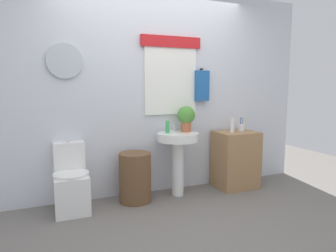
# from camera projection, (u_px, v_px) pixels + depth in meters

# --- Properties ---
(ground_plane) EXTENTS (8.00, 8.00, 0.00)m
(ground_plane) POSITION_uv_depth(u_px,v_px,m) (191.00, 227.00, 2.93)
(ground_plane) COLOR slate
(back_wall) EXTENTS (4.40, 0.18, 2.60)m
(back_wall) POSITION_uv_depth(u_px,v_px,m) (152.00, 92.00, 3.82)
(back_wall) COLOR silver
(back_wall) RESTS_ON ground_plane
(toilet) EXTENTS (0.38, 0.51, 0.76)m
(toilet) POSITION_uv_depth(u_px,v_px,m) (71.00, 184.00, 3.31)
(toilet) COLOR white
(toilet) RESTS_ON ground_plane
(laundry_hamper) EXTENTS (0.38, 0.38, 0.59)m
(laundry_hamper) POSITION_uv_depth(u_px,v_px,m) (135.00, 177.00, 3.55)
(laundry_hamper) COLOR brown
(laundry_hamper) RESTS_ON ground_plane
(pedestal_sink) EXTENTS (0.52, 0.52, 0.80)m
(pedestal_sink) POSITION_uv_depth(u_px,v_px,m) (178.00, 149.00, 3.72)
(pedestal_sink) COLOR white
(pedestal_sink) RESTS_ON ground_plane
(faucet) EXTENTS (0.03, 0.03, 0.10)m
(faucet) POSITION_uv_depth(u_px,v_px,m) (174.00, 128.00, 3.80)
(faucet) COLOR silver
(faucet) RESTS_ON pedestal_sink
(wooden_cabinet) EXTENTS (0.54, 0.44, 0.77)m
(wooden_cabinet) POSITION_uv_depth(u_px,v_px,m) (235.00, 159.00, 4.07)
(wooden_cabinet) COLOR #9E754C
(wooden_cabinet) RESTS_ON ground_plane
(soap_bottle) EXTENTS (0.05, 0.05, 0.15)m
(soap_bottle) POSITION_uv_depth(u_px,v_px,m) (167.00, 127.00, 3.69)
(soap_bottle) COLOR green
(soap_bottle) RESTS_ON pedestal_sink
(potted_plant) EXTENTS (0.23, 0.23, 0.33)m
(potted_plant) POSITION_uv_depth(u_px,v_px,m) (186.00, 117.00, 3.78)
(potted_plant) COLOR #AD5B38
(potted_plant) RESTS_ON pedestal_sink
(lotion_bottle) EXTENTS (0.05, 0.05, 0.19)m
(lotion_bottle) POSITION_uv_depth(u_px,v_px,m) (232.00, 126.00, 3.93)
(lotion_bottle) COLOR white
(lotion_bottle) RESTS_ON wooden_cabinet
(toothbrush_cup) EXTENTS (0.08, 0.08, 0.19)m
(toothbrush_cup) POSITION_uv_depth(u_px,v_px,m) (241.00, 127.00, 4.06)
(toothbrush_cup) COLOR silver
(toothbrush_cup) RESTS_ON wooden_cabinet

